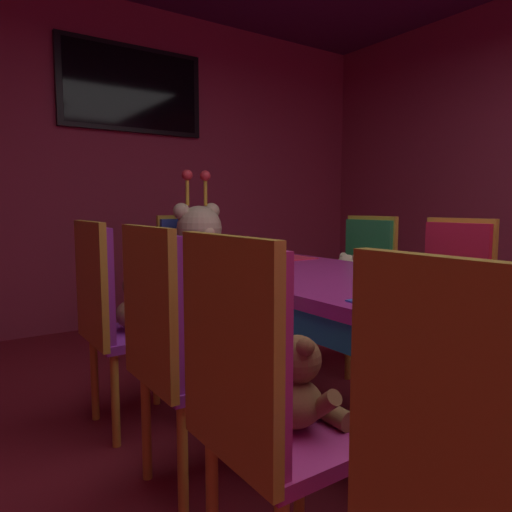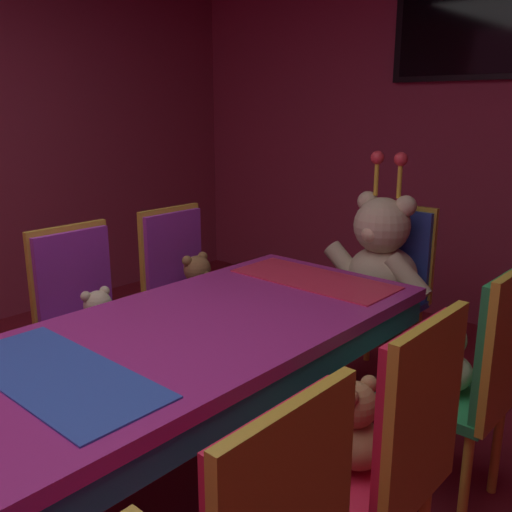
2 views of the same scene
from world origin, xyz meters
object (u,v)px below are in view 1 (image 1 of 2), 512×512
Objects in this scene: teddy_left_2 at (298,387)px; chair_right_4 at (362,275)px; chair_left_4 at (109,306)px; teddy_left_4 at (140,304)px; king_teddy_bear at (200,254)px; wall_tv at (133,89)px; chair_left_2 at (255,389)px; teddy_right_4 at (347,279)px; teddy_right_3 at (434,295)px; banquet_table at (457,320)px; teddy_left_3 at (206,337)px; chair_right_3 at (450,290)px; throne_chair at (190,270)px; chair_left_3 at (170,336)px.

teddy_left_2 is 1.94m from chair_right_4.
chair_left_4 reaches higher than teddy_left_4.
wall_tv is (-0.00, 1.21, 1.33)m from king_teddy_bear.
king_teddy_bear reaches higher than chair_left_2.
teddy_right_4 is at bearing 37.86° from chair_left_2.
teddy_left_2 is 1.49m from teddy_right_3.
king_teddy_bear is (-0.68, 1.34, 0.14)m from teddy_right_3.
wall_tv is at bearing 180.00° from king_teddy_bear.
chair_left_4 is at bearing -50.20° from king_teddy_bear.
teddy_right_3 is (1.37, -0.64, -0.01)m from teddy_left_4.
wall_tv is (-0.83, 1.90, 1.45)m from chair_right_4.
chair_right_4 reaches higher than banquet_table.
wall_tv reaches higher than teddy_left_2.
teddy_left_3 is 1.50m from chair_right_3.
throne_chair is at bearing 65.67° from teddy_left_3.
banquet_table is 10.19× the size of teddy_right_3.
chair_right_4 is at bearing 49.95° from king_teddy_bear.
banquet_table is 1.46m from chair_right_4.
chair_left_3 is 1.00× the size of chair_left_4.
banquet_table is at bearing -0.00° from king_teddy_bear.
chair_right_3 reaches higher than teddy_right_4.
banquet_table is at bearing -1.11° from teddy_left_2.
teddy_right_4 is 0.31× the size of throne_chair.
teddy_right_4 reaches higher than banquet_table.
chair_left_4 is at bearing 180.00° from teddy_left_4.
chair_right_4 reaches higher than teddy_left_2.
teddy_left_2 is 0.28× the size of chair_right_3.
teddy_left_3 is 1.63m from chair_right_4.
teddy_left_3 is at bearing 87.46° from teddy_left_2.
chair_left_2 is at bearing 35.39° from chair_right_4.
throne_chair reaches higher than teddy_left_4.
chair_left_4 reaches higher than teddy_right_4.
chair_right_4 is at bearing -90.63° from chair_right_3.
teddy_right_4 is at bearing -90.59° from teddy_right_3.
teddy_left_3 is at bearing -24.33° from throne_chair.
king_teddy_bear is (0.00, 1.90, 0.07)m from banquet_table.
teddy_left_4 is (0.12, 0.63, -0.01)m from chair_left_3.
wall_tv is at bearing 70.00° from teddy_left_4.
chair_left_4 is 3.29× the size of teddy_right_3.
teddy_right_4 is at bearing -70.15° from wall_tv.
banquet_table is at bearing -55.17° from chair_left_4.
teddy_right_4 is (-0.14, 0.64, -0.01)m from chair_right_3.
chair_left_4 is 3.21× the size of teddy_right_4.
chair_right_4 is at bearing 37.82° from teddy_left_2.
chair_right_3 is at bearing 34.25° from banquet_table.
wall_tv is at bearing 74.77° from chair_left_2.
king_teddy_bear is (-0.83, 0.70, 0.13)m from chair_right_4.
chair_left_2 is 3.57× the size of teddy_left_3.
chair_left_4 is at bearing -113.75° from wall_tv.
king_teddy_bear reaches higher than teddy_left_4.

